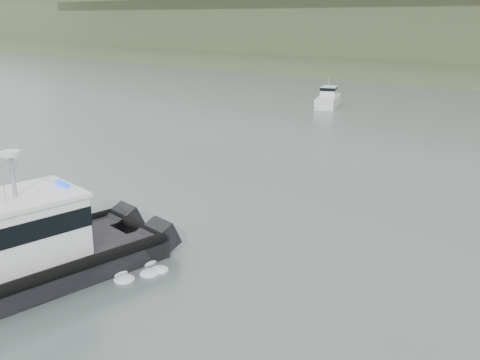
% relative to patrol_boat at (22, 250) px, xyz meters
% --- Properties ---
extents(ground, '(400.00, 400.00, 0.00)m').
position_rel_patrol_boat_xyz_m(ground, '(4.48, 3.82, -1.47)').
color(ground, '#51605A').
rests_on(ground, ground).
extents(patrol_boat, '(5.85, 12.55, 5.87)m').
position_rel_patrol_boat_xyz_m(patrol_boat, '(0.00, 0.00, 0.00)').
color(patrol_boat, black).
rests_on(patrol_boat, ground).
extents(motorboat, '(4.67, 7.19, 3.76)m').
position_rel_patrol_boat_xyz_m(motorboat, '(-13.79, 48.41, -0.53)').
color(motorboat, silver).
rests_on(motorboat, ground).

